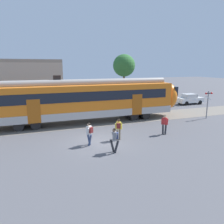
{
  "coord_description": "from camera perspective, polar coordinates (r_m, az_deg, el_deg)",
  "views": [
    {
      "loc": [
        -4.42,
        -14.92,
        5.59
      ],
      "look_at": [
        2.14,
        2.77,
        1.6
      ],
      "focal_mm": 35.0,
      "sensor_mm": 36.0,
      "label": 1
    }
  ],
  "objects": [
    {
      "name": "pedestrian_red",
      "position": [
        18.53,
        13.58,
        -2.86
      ],
      "size": [
        0.67,
        0.45,
        1.67
      ],
      "color": "#28282D",
      "rests_on": "ground"
    },
    {
      "name": "pedestrian_grey",
      "position": [
        14.3,
        0.72,
        -6.82
      ],
      "size": [
        0.58,
        0.64,
        1.67
      ],
      "color": "#28282D",
      "rests_on": "ground"
    },
    {
      "name": "parked_car_white",
      "position": [
        34.5,
        19.63,
        3.23
      ],
      "size": [
        4.03,
        1.82,
        1.54
      ],
      "color": "silver",
      "rests_on": "ground"
    },
    {
      "name": "pedestrian_white",
      "position": [
        15.65,
        -5.91,
        -5.22
      ],
      "size": [
        0.5,
        0.71,
        1.67
      ],
      "color": "navy",
      "rests_on": "ground"
    },
    {
      "name": "ground_plane",
      "position": [
        16.53,
        -3.67,
        -7.85
      ],
      "size": [
        160.0,
        160.0,
        0.0
      ],
      "primitive_type": "plane",
      "color": "#515156"
    },
    {
      "name": "crossing_signal",
      "position": [
        25.49,
        23.77,
        2.85
      ],
      "size": [
        0.96,
        0.22,
        3.0
      ],
      "color": "gray",
      "rests_on": "ground"
    },
    {
      "name": "pedestrian_yellow",
      "position": [
        16.68,
        1.73,
        -4.07
      ],
      "size": [
        0.65,
        0.58,
        1.67
      ],
      "color": "#6B6051",
      "rests_on": "ground"
    },
    {
      "name": "parked_car_tan",
      "position": [
        31.46,
        12.73,
        2.85
      ],
      "size": [
        4.07,
        1.89,
        1.54
      ],
      "color": "tan",
      "rests_on": "ground"
    },
    {
      "name": "street_tree_right",
      "position": [
        36.2,
        3.16,
        12.0
      ],
      "size": [
        3.59,
        3.59,
        7.47
      ],
      "color": "brown",
      "rests_on": "ground"
    }
  ]
}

